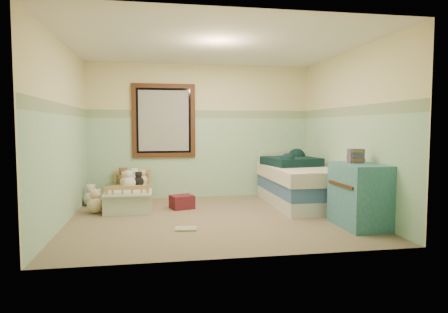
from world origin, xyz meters
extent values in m
cube|color=brown|center=(0.00, 0.00, -0.01)|extent=(4.20, 3.60, 0.02)
cube|color=white|center=(0.00, 0.00, 2.51)|extent=(4.20, 3.60, 0.02)
cube|color=beige|center=(0.00, 1.80, 1.25)|extent=(4.20, 0.04, 2.50)
cube|color=beige|center=(0.00, -1.80, 1.25)|extent=(4.20, 0.04, 2.50)
cube|color=beige|center=(-2.10, 0.00, 1.25)|extent=(0.04, 3.60, 2.50)
cube|color=beige|center=(2.10, 0.00, 1.25)|extent=(0.04, 3.60, 2.50)
cube|color=#9FBEA2|center=(0.00, 1.79, 0.75)|extent=(4.20, 0.01, 1.50)
cube|color=#557F56|center=(0.00, 1.79, 1.57)|extent=(4.20, 0.01, 0.15)
cube|color=#412210|center=(-0.70, 1.76, 1.45)|extent=(1.16, 0.06, 1.36)
cube|color=beige|center=(-0.70, 1.77, 1.45)|extent=(0.92, 0.01, 1.12)
cube|color=olive|center=(-1.28, 1.05, 0.09)|extent=(0.67, 1.33, 0.17)
cube|color=silver|center=(-1.28, 1.05, 0.23)|extent=(0.61, 1.27, 0.12)
cube|color=#8AA9CD|center=(-1.28, 0.64, 0.31)|extent=(0.72, 0.67, 0.03)
sphere|color=brown|center=(-1.43, 1.55, 0.40)|extent=(0.22, 0.22, 0.22)
sphere|color=white|center=(-1.23, 1.55, 0.39)|extent=(0.21, 0.21, 0.21)
sphere|color=beige|center=(-1.38, 1.33, 0.38)|extent=(0.19, 0.19, 0.19)
sphere|color=black|center=(-1.15, 1.33, 0.38)|extent=(0.18, 0.18, 0.18)
sphere|color=silver|center=(-1.95, 1.27, 0.12)|extent=(0.25, 0.25, 0.25)
sphere|color=beige|center=(-1.78, 0.61, 0.13)|extent=(0.26, 0.26, 0.26)
cube|color=silver|center=(1.55, 0.69, 0.11)|extent=(0.96, 1.92, 0.22)
cube|color=navy|center=(1.55, 0.69, 0.33)|extent=(0.96, 1.92, 0.22)
cube|color=#EDE5C8|center=(1.55, 0.69, 0.55)|extent=(1.00, 1.96, 0.22)
cube|color=black|center=(1.50, 0.99, 0.73)|extent=(0.95, 0.99, 0.14)
cube|color=#335F70|center=(1.83, -0.82, 0.42)|extent=(0.53, 0.85, 0.85)
cube|color=brown|center=(1.83, -0.70, 0.94)|extent=(0.21, 0.17, 0.19)
cube|color=maroon|center=(-0.44, 0.76, 0.11)|extent=(0.43, 0.40, 0.22)
cube|color=yellow|center=(-0.47, -0.60, 0.01)|extent=(0.30, 0.24, 0.03)
sphere|color=silver|center=(-1.30, 1.10, 0.40)|extent=(0.22, 0.22, 0.22)
sphere|color=beige|center=(-1.10, 1.43, 0.39)|extent=(0.20, 0.20, 0.20)
sphere|color=brown|center=(-1.32, 1.56, 0.38)|extent=(0.17, 0.17, 0.17)
camera|label=1|loc=(-0.83, -5.66, 1.34)|focal=31.67mm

